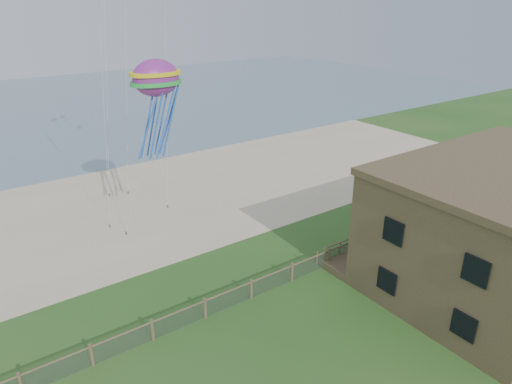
# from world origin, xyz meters

# --- Properties ---
(ground) EXTENTS (160.00, 160.00, 0.00)m
(ground) POSITION_xyz_m (0.00, 0.00, 0.00)
(ground) COLOR #23551D
(ground) RESTS_ON ground
(sand_beach) EXTENTS (72.00, 20.00, 0.02)m
(sand_beach) POSITION_xyz_m (0.00, 22.00, 0.00)
(sand_beach) COLOR #C1AD8B
(sand_beach) RESTS_ON ground
(ocean) EXTENTS (160.00, 68.00, 0.02)m
(ocean) POSITION_xyz_m (0.00, 66.00, 0.00)
(ocean) COLOR slate
(ocean) RESTS_ON ground
(chainlink_fence) EXTENTS (36.20, 0.20, 1.25)m
(chainlink_fence) POSITION_xyz_m (0.00, 6.00, 0.55)
(chainlink_fence) COLOR #4E3E2C
(chainlink_fence) RESTS_ON ground
(motel) EXTENTS (15.00, 10.00, 7.00)m
(motel) POSITION_xyz_m (13.00, -1.00, 3.50)
(motel) COLOR brown
(motel) RESTS_ON ground
(motel_deck) EXTENTS (15.00, 2.00, 0.50)m
(motel_deck) POSITION_xyz_m (13.00, 5.00, 0.25)
(motel_deck) COLOR brown
(motel_deck) RESTS_ON ground
(picnic_table) EXTENTS (1.92, 1.64, 0.70)m
(picnic_table) POSITION_xyz_m (6.68, 0.71, 0.35)
(picnic_table) COLOR brown
(picnic_table) RESTS_ON ground
(octopus_kite) EXTENTS (3.71, 3.05, 6.64)m
(octopus_kite) POSITION_xyz_m (-1.02, 14.57, 9.72)
(octopus_kite) COLOR #FF283A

